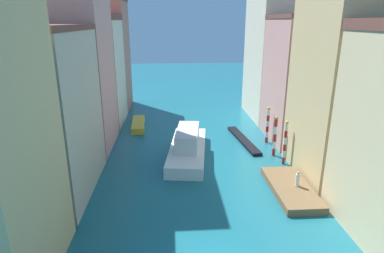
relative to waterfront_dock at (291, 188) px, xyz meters
name	(u,v)px	position (x,y,z in m)	size (l,w,h in m)	color
ground_plane	(192,136)	(-7.72, 15.18, -0.31)	(154.00, 154.00, 0.00)	#196070
building_left_1	(44,113)	(-20.86, 1.80, 6.75)	(7.12, 11.81, 14.10)	#BCB299
building_left_2	(75,52)	(-20.86, 12.64, 10.80)	(7.12, 9.45, 22.21)	tan
building_left_3	(96,71)	(-20.86, 22.32, 7.31)	(7.12, 9.29, 15.23)	beige
building_left_4	(106,54)	(-20.86, 31.02, 8.72)	(7.12, 8.12, 18.04)	#C6705B
building_right_1	(345,75)	(5.43, 3.51, 9.39)	(7.12, 9.66, 19.39)	#DBB77A
building_right_2	(301,80)	(5.43, 13.45, 7.23)	(7.12, 9.57, 15.07)	tan
building_right_3	(275,55)	(5.43, 23.90, 9.19)	(7.12, 11.52, 18.99)	beige
waterfront_dock	(291,188)	(0.00, 0.00, 0.00)	(3.27, 7.68, 0.63)	brown
person_on_dock	(298,179)	(0.47, -0.16, 0.96)	(0.36, 0.36, 1.40)	white
mooring_pole_0	(285,142)	(1.33, 5.84, 2.10)	(0.35, 0.35, 4.73)	red
mooring_pole_1	(275,136)	(0.97, 8.08, 2.03)	(0.38, 0.38, 4.58)	red
mooring_pole_2	(268,125)	(1.35, 12.20, 2.01)	(0.38, 0.38, 4.53)	red
vaporetto_white	(188,146)	(-8.61, 8.63, 0.82)	(5.17, 12.38, 3.13)	white
gondola_black	(243,140)	(-1.43, 12.80, -0.13)	(2.26, 9.88, 0.37)	black
motorboat_0	(138,124)	(-15.00, 19.38, 0.10)	(2.02, 6.82, 0.84)	gold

